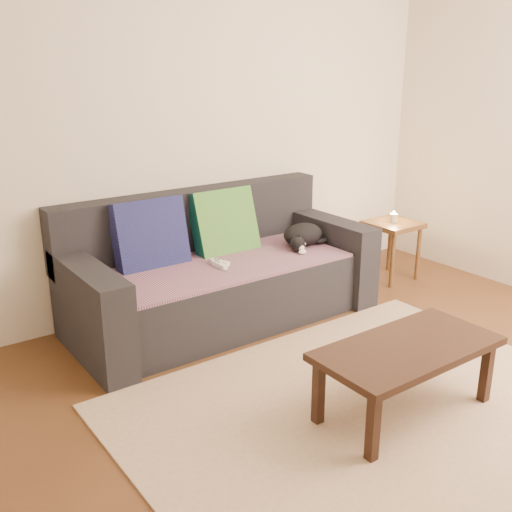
# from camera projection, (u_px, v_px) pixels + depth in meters

# --- Properties ---
(ground) EXTENTS (4.50, 4.50, 0.00)m
(ground) POSITION_uv_depth(u_px,v_px,m) (386.00, 420.00, 3.04)
(ground) COLOR brown
(ground) RESTS_ON ground
(back_wall) EXTENTS (4.50, 0.04, 2.60)m
(back_wall) POSITION_uv_depth(u_px,v_px,m) (183.00, 126.00, 4.17)
(back_wall) COLOR beige
(back_wall) RESTS_ON ground
(sofa) EXTENTS (2.10, 0.94, 0.87)m
(sofa) POSITION_uv_depth(u_px,v_px,m) (219.00, 277.00, 4.15)
(sofa) COLOR #232328
(sofa) RESTS_ON ground
(throw_blanket) EXTENTS (1.66, 0.74, 0.02)m
(throw_blanket) POSITION_uv_depth(u_px,v_px,m) (226.00, 264.00, 4.04)
(throw_blanket) COLOR #412546
(throw_blanket) RESTS_ON sofa
(cushion_navy) EXTENTS (0.49, 0.22, 0.51)m
(cushion_navy) POSITION_uv_depth(u_px,v_px,m) (150.00, 237.00, 3.95)
(cushion_navy) COLOR #0F1941
(cushion_navy) RESTS_ON throw_blanket
(cushion_green) EXTENTS (0.48, 0.26, 0.49)m
(cushion_green) POSITION_uv_depth(u_px,v_px,m) (224.00, 223.00, 4.27)
(cushion_green) COLOR #0B4736
(cushion_green) RESTS_ON throw_blanket
(cat) EXTENTS (0.38, 0.29, 0.16)m
(cat) POSITION_uv_depth(u_px,v_px,m) (303.00, 235.00, 4.38)
(cat) COLOR black
(cat) RESTS_ON throw_blanket
(wii_remote_a) EXTENTS (0.04, 0.15, 0.03)m
(wii_remote_a) POSITION_uv_depth(u_px,v_px,m) (220.00, 265.00, 3.94)
(wii_remote_a) COLOR white
(wii_remote_a) RESTS_ON throw_blanket
(wii_remote_b) EXTENTS (0.08, 0.15, 0.03)m
(wii_remote_b) POSITION_uv_depth(u_px,v_px,m) (220.00, 262.00, 3.99)
(wii_remote_b) COLOR white
(wii_remote_b) RESTS_ON throw_blanket
(side_table) EXTENTS (0.39, 0.39, 0.48)m
(side_table) POSITION_uv_depth(u_px,v_px,m) (392.00, 232.00, 4.90)
(side_table) COLOR brown
(side_table) RESTS_ON ground
(candle) EXTENTS (0.06, 0.06, 0.09)m
(candle) POSITION_uv_depth(u_px,v_px,m) (393.00, 218.00, 4.86)
(candle) COLOR beige
(candle) RESTS_ON side_table
(rug) EXTENTS (2.50, 1.80, 0.01)m
(rug) POSITION_uv_depth(u_px,v_px,m) (365.00, 406.00, 3.15)
(rug) COLOR tan
(rug) RESTS_ON ground
(coffee_table) EXTENTS (0.97, 0.48, 0.39)m
(coffee_table) POSITION_uv_depth(u_px,v_px,m) (407.00, 354.00, 3.00)
(coffee_table) COLOR black
(coffee_table) RESTS_ON rug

